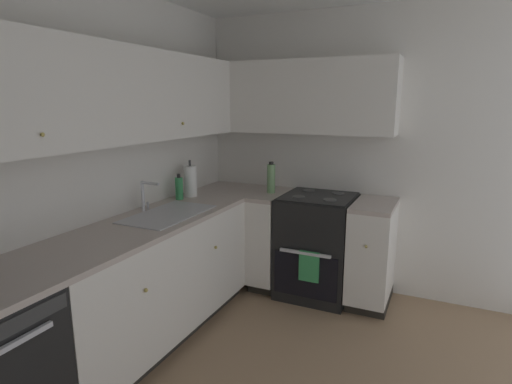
# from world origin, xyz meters

# --- Properties ---
(wall_back) EXTENTS (3.95, 0.05, 2.50)m
(wall_back) POSITION_xyz_m (0.00, 1.47, 1.25)
(wall_back) COLOR silver
(wall_back) RESTS_ON ground_plane
(wall_right) EXTENTS (0.05, 3.00, 2.50)m
(wall_right) POSITION_xyz_m (1.95, 0.00, 1.25)
(wall_right) COLOR silver
(wall_right) RESTS_ON ground_plane
(lower_cabinets_back) EXTENTS (1.84, 0.62, 0.86)m
(lower_cabinets_back) POSITION_xyz_m (0.41, 1.15, 0.43)
(lower_cabinets_back) COLOR silver
(lower_cabinets_back) RESTS_ON ground_plane
(countertop_back) EXTENTS (3.05, 0.60, 0.03)m
(countertop_back) POSITION_xyz_m (0.40, 1.15, 0.88)
(countertop_back) COLOR #B7A89E
(countertop_back) RESTS_ON lower_cabinets_back
(lower_cabinets_right) EXTENTS (0.62, 1.21, 0.86)m
(lower_cabinets_right) POSITION_xyz_m (1.63, 0.20, 0.43)
(lower_cabinets_right) COLOR silver
(lower_cabinets_right) RESTS_ON ground_plane
(countertop_right) EXTENTS (0.60, 1.21, 0.03)m
(countertop_right) POSITION_xyz_m (1.63, 0.20, 0.88)
(countertop_right) COLOR #B7A89E
(countertop_right) RESTS_ON lower_cabinets_right
(oven_range) EXTENTS (0.68, 0.62, 1.05)m
(oven_range) POSITION_xyz_m (1.64, 0.28, 0.46)
(oven_range) COLOR black
(oven_range) RESTS_ON ground_plane
(upper_cabinets_back) EXTENTS (2.73, 0.34, 0.62)m
(upper_cabinets_back) POSITION_xyz_m (0.24, 1.29, 1.75)
(upper_cabinets_back) COLOR silver
(upper_cabinets_right) EXTENTS (0.32, 1.76, 0.62)m
(upper_cabinets_right) POSITION_xyz_m (1.77, 0.57, 1.75)
(upper_cabinets_right) COLOR silver
(sink) EXTENTS (0.72, 0.40, 0.10)m
(sink) POSITION_xyz_m (0.62, 1.12, 0.86)
(sink) COLOR #B7B7BC
(sink) RESTS_ON countertop_back
(faucet) EXTENTS (0.07, 0.16, 0.23)m
(faucet) POSITION_xyz_m (0.62, 1.33, 1.03)
(faucet) COLOR silver
(faucet) RESTS_ON countertop_back
(soap_bottle) EXTENTS (0.07, 0.07, 0.22)m
(soap_bottle) POSITION_xyz_m (1.06, 1.33, 0.99)
(soap_bottle) COLOR #338C4C
(soap_bottle) RESTS_ON countertop_back
(paper_towel_roll) EXTENTS (0.11, 0.11, 0.33)m
(paper_towel_roll) POSITION_xyz_m (1.20, 1.31, 1.03)
(paper_towel_roll) COLOR white
(paper_towel_roll) RESTS_ON countertop_back
(oil_bottle) EXTENTS (0.07, 0.07, 0.28)m
(oil_bottle) POSITION_xyz_m (1.63, 0.73, 1.03)
(oil_bottle) COLOR #729E66
(oil_bottle) RESTS_ON countertop_right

